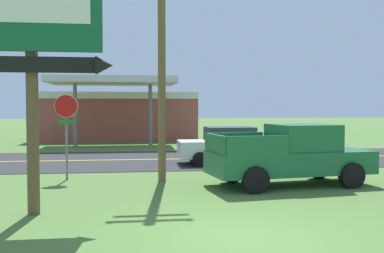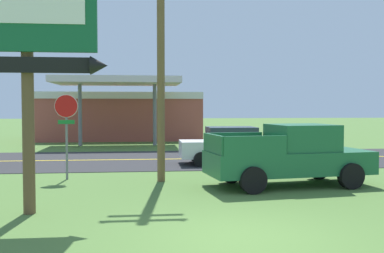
{
  "view_description": "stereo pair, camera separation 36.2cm",
  "coord_description": "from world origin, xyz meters",
  "px_view_note": "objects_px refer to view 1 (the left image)",
  "views": [
    {
      "loc": [
        -2.14,
        -8.4,
        2.53
      ],
      "look_at": [
        0.0,
        8.0,
        1.8
      ],
      "focal_mm": 42.11,
      "sensor_mm": 36.0,
      "label": 1
    },
    {
      "loc": [
        -1.78,
        -8.44,
        2.53
      ],
      "look_at": [
        0.0,
        8.0,
        1.8
      ],
      "focal_mm": 42.11,
      "sensor_mm": 36.0,
      "label": 2
    }
  ],
  "objects_px": {
    "motel_sign": "(33,37)",
    "pickup_green_parked_on_lawn": "(292,155)",
    "gas_station": "(116,114)",
    "car_white_near_lane": "(227,145)",
    "stop_sign": "(66,121)",
    "utility_pole": "(162,32)"
  },
  "relations": [
    {
      "from": "motel_sign",
      "to": "pickup_green_parked_on_lawn",
      "type": "height_order",
      "value": "motel_sign"
    },
    {
      "from": "gas_station",
      "to": "car_white_near_lane",
      "type": "bearing_deg",
      "value": -71.12
    },
    {
      "from": "stop_sign",
      "to": "pickup_green_parked_on_lawn",
      "type": "distance_m",
      "value": 7.67
    },
    {
      "from": "pickup_green_parked_on_lawn",
      "to": "car_white_near_lane",
      "type": "distance_m",
      "value": 5.63
    },
    {
      "from": "motel_sign",
      "to": "pickup_green_parked_on_lawn",
      "type": "xyz_separation_m",
      "value": [
        7.29,
        3.12,
        -3.15
      ]
    },
    {
      "from": "gas_station",
      "to": "pickup_green_parked_on_lawn",
      "type": "distance_m",
      "value": 22.25
    },
    {
      "from": "motel_sign",
      "to": "gas_station",
      "type": "height_order",
      "value": "motel_sign"
    },
    {
      "from": "gas_station",
      "to": "car_white_near_lane",
      "type": "xyz_separation_m",
      "value": [
        5.39,
        -15.76,
        -1.11
      ]
    },
    {
      "from": "utility_pole",
      "to": "gas_station",
      "type": "distance_m",
      "value": 20.38
    },
    {
      "from": "motel_sign",
      "to": "gas_station",
      "type": "distance_m",
      "value": 24.54
    },
    {
      "from": "utility_pole",
      "to": "pickup_green_parked_on_lawn",
      "type": "xyz_separation_m",
      "value": [
        4.08,
        -1.29,
        -4.05
      ]
    },
    {
      "from": "stop_sign",
      "to": "gas_station",
      "type": "height_order",
      "value": "gas_station"
    },
    {
      "from": "utility_pole",
      "to": "car_white_near_lane",
      "type": "bearing_deg",
      "value": 53.65
    },
    {
      "from": "utility_pole",
      "to": "pickup_green_parked_on_lawn",
      "type": "distance_m",
      "value": 5.89
    },
    {
      "from": "motel_sign",
      "to": "car_white_near_lane",
      "type": "bearing_deg",
      "value": 53.82
    },
    {
      "from": "motel_sign",
      "to": "car_white_near_lane",
      "type": "height_order",
      "value": "motel_sign"
    },
    {
      "from": "utility_pole",
      "to": "car_white_near_lane",
      "type": "height_order",
      "value": "utility_pole"
    },
    {
      "from": "gas_station",
      "to": "motel_sign",
      "type": "bearing_deg",
      "value": -92.24
    },
    {
      "from": "stop_sign",
      "to": "car_white_near_lane",
      "type": "xyz_separation_m",
      "value": [
        6.38,
        3.52,
        -1.2
      ]
    },
    {
      "from": "gas_station",
      "to": "pickup_green_parked_on_lawn",
      "type": "bearing_deg",
      "value": -73.45
    },
    {
      "from": "motel_sign",
      "to": "utility_pole",
      "type": "bearing_deg",
      "value": 53.98
    },
    {
      "from": "motel_sign",
      "to": "car_white_near_lane",
      "type": "distance_m",
      "value": 11.24
    }
  ]
}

